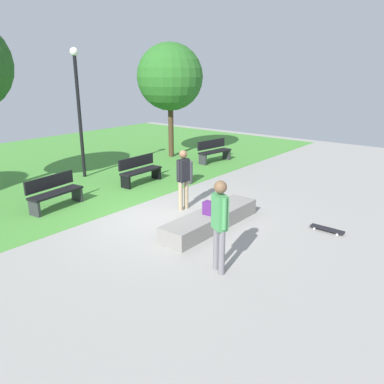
% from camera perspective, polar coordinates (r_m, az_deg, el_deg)
% --- Properties ---
extents(ground_plane, '(28.00, 28.00, 0.00)m').
position_cam_1_polar(ground_plane, '(10.24, -4.98, -3.71)').
color(ground_plane, gray).
extents(grass_lawn, '(26.60, 12.84, 0.01)m').
position_cam_1_polar(grass_lawn, '(16.22, -24.76, 2.72)').
color(grass_lawn, '#478C38').
rests_on(grass_lawn, ground_plane).
extents(concrete_ledge, '(3.09, 0.72, 0.39)m').
position_cam_1_polar(concrete_ledge, '(9.51, 2.86, -4.10)').
color(concrete_ledge, gray).
rests_on(concrete_ledge, ground_plane).
extents(backpack_on_ledge, '(0.22, 0.29, 0.32)m').
position_cam_1_polar(backpack_on_ledge, '(9.23, 2.58, -2.40)').
color(backpack_on_ledge, '#4C1E66').
rests_on(backpack_on_ledge, concrete_ledge).
extents(skater_performing_trick, '(0.32, 0.39, 1.82)m').
position_cam_1_polar(skater_performing_trick, '(7.14, 4.11, -4.04)').
color(skater_performing_trick, slate).
rests_on(skater_performing_trick, ground_plane).
extents(skater_watching, '(0.43, 0.23, 1.66)m').
position_cam_1_polar(skater_watching, '(10.50, -1.29, 2.46)').
color(skater_watching, tan).
rests_on(skater_watching, ground_plane).
extents(skateboard_by_ledge, '(0.22, 0.81, 0.08)m').
position_cam_1_polar(skateboard_by_ledge, '(9.84, 19.30, -5.17)').
color(skateboard_by_ledge, black).
rests_on(skateboard_by_ledge, ground_plane).
extents(park_bench_far_left, '(1.61, 0.51, 0.91)m').
position_cam_1_polar(park_bench_far_left, '(13.25, -7.73, 3.31)').
color(park_bench_far_left, black).
rests_on(park_bench_far_left, ground_plane).
extents(park_bench_near_lamppost, '(1.65, 0.67, 0.91)m').
position_cam_1_polar(park_bench_near_lamppost, '(11.40, -19.67, 0.08)').
color(park_bench_near_lamppost, black).
rests_on(park_bench_near_lamppost, ground_plane).
extents(park_bench_center_lawn, '(1.65, 0.67, 0.91)m').
position_cam_1_polar(park_bench_center_lawn, '(16.36, 3.24, 6.14)').
color(park_bench_center_lawn, black).
rests_on(park_bench_center_lawn, ground_plane).
extents(tree_slender_maple, '(2.81, 2.81, 4.84)m').
position_cam_1_polar(tree_slender_maple, '(17.09, -3.26, 16.56)').
color(tree_slender_maple, '#42301E').
rests_on(tree_slender_maple, grass_lawn).
extents(lamp_post, '(0.28, 0.28, 4.43)m').
position_cam_1_polar(lamp_post, '(14.18, -16.43, 12.70)').
color(lamp_post, black).
rests_on(lamp_post, ground_plane).
extents(trash_bin, '(0.47, 0.47, 0.76)m').
position_cam_1_polar(trash_bin, '(13.18, -0.90, 2.93)').
color(trash_bin, '#4C4C51').
rests_on(trash_bin, ground_plane).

